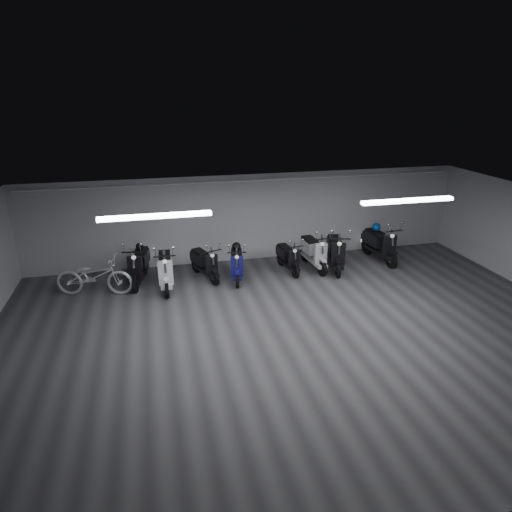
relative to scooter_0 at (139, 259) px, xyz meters
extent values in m
cube|color=#39393C|center=(3.55, -3.86, -0.73)|extent=(14.00, 10.00, 0.01)
cube|color=gray|center=(3.55, -3.86, 2.08)|extent=(14.00, 10.00, 0.01)
cube|color=#B0B1B3|center=(3.55, 1.14, 0.68)|extent=(14.00, 0.01, 2.80)
cube|color=#B0B1B3|center=(3.55, -8.87, 0.68)|extent=(14.00, 0.01, 2.80)
cube|color=white|center=(0.55, -2.86, 2.02)|extent=(2.40, 0.18, 0.08)
cube|color=white|center=(6.55, -2.86, 2.02)|extent=(2.40, 0.18, 0.08)
cylinder|color=white|center=(3.55, 1.06, 1.90)|extent=(13.60, 0.05, 0.05)
imported|color=silver|center=(-1.18, -0.52, -0.06)|extent=(2.15, 1.16, 1.32)
sphere|color=black|center=(0.05, 0.26, 0.29)|extent=(0.23, 0.23, 0.23)
sphere|color=navy|center=(7.53, 0.27, 0.34)|extent=(0.28, 0.28, 0.28)
sphere|color=black|center=(2.81, -0.18, 0.21)|extent=(0.26, 0.26, 0.26)
camera|label=1|loc=(0.50, -12.33, 4.60)|focal=31.37mm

